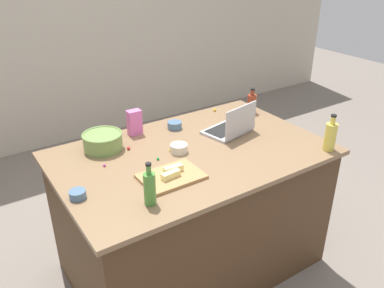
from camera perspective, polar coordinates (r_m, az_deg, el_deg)
The scene contains 21 objects.
ground_plane at distance 2.98m, azimuth 0.00°, elevation -16.53°, with size 12.00×12.00×0.00m, color slate.
wall_back at distance 4.53m, azimuth -18.43°, elevation 15.97°, with size 8.00×0.10×2.60m, color beige.
island_counter at distance 2.69m, azimuth 0.00°, elevation -9.51°, with size 1.66×1.06×0.90m.
laptop at distance 2.68m, azimuth 5.67°, elevation 2.41°, with size 0.35×0.29×0.22m.
mixing_bowl_large at distance 2.52m, azimuth -12.69°, elevation 0.44°, with size 0.25×0.25×0.11m.
bottle_oil at distance 2.58m, azimuth 19.25°, elevation 1.10°, with size 0.07×0.07×0.23m.
bottle_olive at distance 1.94m, azimuth -6.09°, elevation -6.27°, with size 0.06×0.06×0.23m.
bottle_soy at distance 3.04m, azimuth 8.57°, elevation 5.83°, with size 0.07×0.07×0.19m.
cutting_board at distance 2.18m, azimuth -3.00°, elevation -4.67°, with size 0.34×0.24×0.02m, color #AD7F4C.
butter_stick_left at distance 2.14m, azimuth -3.06°, elevation -4.43°, with size 0.11×0.04×0.04m, color #F4E58C.
butter_stick_right at distance 2.20m, azimuth -2.70°, elevation -3.61°, with size 0.11×0.04×0.04m, color #F4E58C.
ramekin_small at distance 2.43m, azimuth -1.89°, elevation -0.63°, with size 0.11×0.11×0.05m, color beige.
ramekin_medium at distance 2.75m, azimuth -2.51°, elevation 2.72°, with size 0.10×0.10×0.05m, color slate.
ramekin_wide at distance 2.09m, azimuth -16.10°, elevation -6.97°, with size 0.08×0.08×0.04m, color slate.
candy_bag at distance 2.67m, azimuth -8.25°, elevation 3.09°, with size 0.09×0.06×0.17m, color pink.
candy_0 at distance 2.50m, azimuth -9.11°, elevation -0.61°, with size 0.02×0.02×0.02m, color red.
candy_1 at distance 2.36m, azimuth -4.91°, elevation -2.12°, with size 0.02×0.02×0.02m, color green.
candy_2 at distance 2.76m, azimuth 5.94°, elevation 2.31°, with size 0.02×0.02×0.02m, color orange.
candy_3 at distance 2.46m, azimuth -3.13°, elevation -0.89°, with size 0.01×0.01×0.01m, color yellow.
candy_4 at distance 2.34m, azimuth -12.47°, elevation -3.01°, with size 0.02×0.02×0.02m, color #CC3399.
candy_5 at distance 3.06m, azimuth 3.27°, elevation 4.90°, with size 0.02×0.02×0.02m, color yellow.
Camera 1 is at (-1.20, -1.81, 2.04)m, focal length 37.15 mm.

